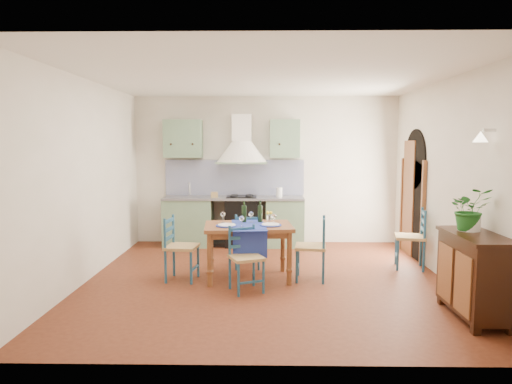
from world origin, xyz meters
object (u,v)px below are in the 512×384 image
sideboard (475,273)px  dining_table (249,231)px  potted_plant (470,209)px  chair_near (246,258)px

sideboard → dining_table: bearing=150.3°
potted_plant → chair_near: bearing=164.6°
dining_table → potted_plant: potted_plant is taller
chair_near → dining_table: bearing=87.5°
chair_near → sideboard: sideboard is taller
potted_plant → dining_table: bearing=153.9°
chair_near → potted_plant: bearing=-15.4°
chair_near → sideboard: 2.69m
chair_near → potted_plant: potted_plant is taller
sideboard → potted_plant: (0.00, 0.20, 0.67)m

